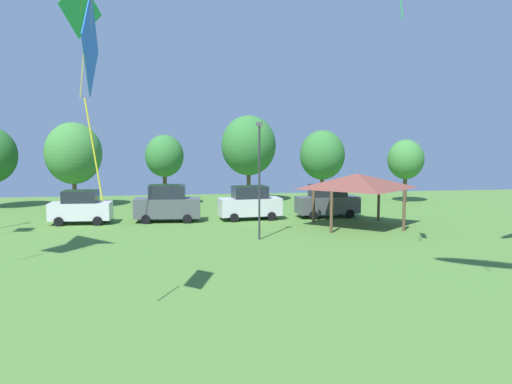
# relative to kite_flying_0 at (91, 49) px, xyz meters

# --- Properties ---
(kite_flying_0) EXTENTS (0.50, 3.22, 6.48)m
(kite_flying_0) POSITION_rel_kite_flying_0_xyz_m (0.00, 0.00, 0.00)
(kite_flying_0) COLOR blue
(kite_flying_7) EXTENTS (2.03, 2.64, 6.64)m
(kite_flying_7) POSITION_rel_kite_flying_0_xyz_m (-2.67, 15.55, 4.43)
(kite_flying_7) COLOR green
(parked_car_leftmost) EXTENTS (4.25, 2.22, 2.35)m
(parked_car_leftmost) POSITION_rel_kite_flying_0_xyz_m (-3.99, 21.37, -7.59)
(parked_car_leftmost) COLOR silver
(parked_car_leftmost) RESTS_ON ground
(parked_car_second_from_left) EXTENTS (4.76, 2.29, 2.65)m
(parked_car_second_from_left) POSITION_rel_kite_flying_0_xyz_m (1.99, 21.44, -7.46)
(parked_car_second_from_left) COLOR #4C5156
(parked_car_second_from_left) RESTS_ON ground
(parked_car_third_from_left) EXTENTS (4.66, 2.45, 2.47)m
(parked_car_third_from_left) POSITION_rel_kite_flying_0_xyz_m (7.97, 21.56, -7.54)
(parked_car_third_from_left) COLOR silver
(parked_car_third_from_left) RESTS_ON ground
(parked_car_rightmost_in_row) EXTENTS (4.84, 2.34, 2.48)m
(parked_car_rightmost_in_row) POSITION_rel_kite_flying_0_xyz_m (13.95, 21.85, -7.53)
(parked_car_rightmost_in_row) COLOR #4C5156
(parked_car_rightmost_in_row) RESTS_ON ground
(park_pavilion) EXTENTS (6.29, 5.67, 3.60)m
(park_pavilion) POSITION_rel_kite_flying_0_xyz_m (14.72, 17.47, -5.67)
(park_pavilion) COLOR brown
(park_pavilion) RESTS_ON ground
(light_post_0) EXTENTS (0.36, 0.20, 6.93)m
(light_post_0) POSITION_rel_kite_flying_0_xyz_m (7.44, 13.75, -4.88)
(light_post_0) COLOR #2D2D33
(light_post_0) RESTS_ON ground
(treeline_tree_1) EXTENTS (4.77, 4.77, 7.30)m
(treeline_tree_1) POSITION_rel_kite_flying_0_xyz_m (-5.92, 30.28, -4.08)
(treeline_tree_1) COLOR brown
(treeline_tree_1) RESTS_ON ground
(treeline_tree_2) EXTENTS (3.35, 3.35, 6.26)m
(treeline_tree_2) POSITION_rel_kite_flying_0_xyz_m (1.69, 30.50, -4.36)
(treeline_tree_2) COLOR brown
(treeline_tree_2) RESTS_ON ground
(treeline_tree_3) EXTENTS (5.00, 5.00, 8.03)m
(treeline_tree_3) POSITION_rel_kite_flying_0_xyz_m (9.31, 31.82, -3.48)
(treeline_tree_3) COLOR brown
(treeline_tree_3) RESTS_ON ground
(treeline_tree_4) EXTENTS (4.15, 4.15, 6.67)m
(treeline_tree_4) POSITION_rel_kite_flying_0_xyz_m (16.09, 31.08, -4.37)
(treeline_tree_4) COLOR brown
(treeline_tree_4) RESTS_ON ground
(treeline_tree_5) EXTENTS (3.34, 3.34, 5.82)m
(treeline_tree_5) POSITION_rel_kite_flying_0_xyz_m (23.72, 29.88, -4.78)
(treeline_tree_5) COLOR brown
(treeline_tree_5) RESTS_ON ground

